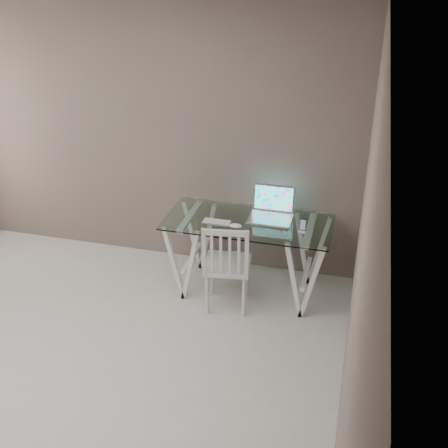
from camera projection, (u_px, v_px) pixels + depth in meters
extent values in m
plane|color=beige|center=(56.00, 404.00, 4.09)|extent=(4.50, 4.50, 0.00)
cube|color=#6D5F56|center=(156.00, 131.00, 5.39)|extent=(4.00, 0.02, 2.70)
cube|color=#6D5F56|center=(356.00, 291.00, 3.01)|extent=(0.02, 4.50, 2.70)
cube|color=silver|center=(249.00, 222.00, 5.05)|extent=(1.50, 0.70, 0.01)
cube|color=white|center=(191.00, 250.00, 5.34)|extent=(0.24, 0.62, 0.72)
cube|color=white|center=(307.00, 266.00, 5.10)|extent=(0.24, 0.62, 0.72)
cube|color=silver|center=(228.00, 264.00, 4.99)|extent=(0.45, 0.45, 0.04)
cylinder|color=silver|center=(207.00, 294.00, 4.97)|extent=(0.03, 0.03, 0.41)
cylinder|color=silver|center=(244.00, 297.00, 4.94)|extent=(0.03, 0.03, 0.41)
cylinder|color=silver|center=(212.00, 274.00, 5.25)|extent=(0.03, 0.03, 0.41)
cylinder|color=silver|center=(247.00, 277.00, 5.22)|extent=(0.03, 0.03, 0.41)
cube|color=silver|center=(225.00, 253.00, 4.72)|extent=(0.40, 0.09, 0.45)
cube|color=silver|center=(270.00, 219.00, 5.06)|extent=(0.39, 0.27, 0.02)
cube|color=#19D899|center=(274.00, 198.00, 5.13)|extent=(0.39, 0.05, 0.26)
cube|color=silver|center=(217.00, 222.00, 5.02)|extent=(0.26, 0.11, 0.01)
ellipsoid|color=white|center=(236.00, 226.00, 4.93)|extent=(0.11, 0.07, 0.04)
cube|color=white|center=(302.00, 231.00, 4.86)|extent=(0.06, 0.06, 0.01)
cube|color=black|center=(303.00, 225.00, 4.84)|extent=(0.05, 0.03, 0.10)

